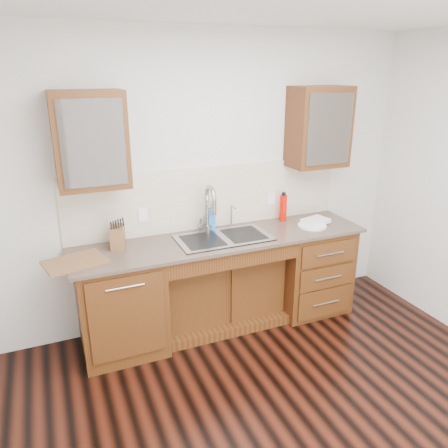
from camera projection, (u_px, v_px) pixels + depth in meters
name	position (u px, v px, depth m)	size (l,w,h in m)	color
ground	(302.00, 436.00, 3.02)	(4.00, 3.50, 0.10)	black
wall_back	(208.00, 181.00, 4.11)	(4.00, 0.10, 2.70)	silver
base_cabinet_left	(121.00, 303.00, 3.76)	(0.70, 0.62, 0.88)	#593014
base_cabinet_center	(219.00, 288.00, 4.21)	(1.20, 0.44, 0.70)	#593014
base_cabinet_right	(308.00, 267.00, 4.45)	(0.70, 0.62, 0.88)	#593014
countertop	(223.00, 239.00, 3.94)	(2.70, 0.65, 0.03)	#84705B
backsplash	(210.00, 197.00, 4.11)	(2.70, 0.02, 0.59)	beige
sink	(224.00, 247.00, 3.95)	(0.84, 0.46, 0.19)	#9E9EA5
faucet	(207.00, 211.00, 4.03)	(0.04, 0.04, 0.40)	#999993
filter_tap	(231.00, 215.00, 4.16)	(0.02, 0.02, 0.24)	#999993
upper_cabinet_left	(90.00, 140.00, 3.38)	(0.55, 0.34, 0.75)	#593014
upper_cabinet_right	(319.00, 127.00, 4.14)	(0.55, 0.34, 0.75)	#593014
outlet_left	(143.00, 215.00, 3.89)	(0.08, 0.01, 0.12)	white
outlet_right	(271.00, 199.00, 4.36)	(0.08, 0.01, 0.12)	white
soap_bottle	(210.00, 219.00, 4.11)	(0.09, 0.10, 0.21)	blue
water_bottle	(283.00, 208.00, 4.33)	(0.07, 0.07, 0.27)	#CA0A00
plate	(312.00, 226.00, 4.21)	(0.28, 0.28, 0.02)	silver
dish_towel	(315.00, 221.00, 4.26)	(0.25, 0.18, 0.04)	white
knife_block	(118.00, 237.00, 3.68)	(0.11, 0.17, 0.19)	#A2552D
cutting_board	(75.00, 262.00, 3.42)	(0.46, 0.32, 0.02)	brown
cup_left_a	(79.00, 147.00, 3.36)	(0.14, 0.14, 0.11)	silver
cup_left_b	(100.00, 147.00, 3.42)	(0.10, 0.10, 0.09)	white
cup_right_a	(315.00, 133.00, 4.15)	(0.12, 0.12, 0.09)	white
cup_right_b	(328.00, 133.00, 4.20)	(0.09, 0.09, 0.09)	white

